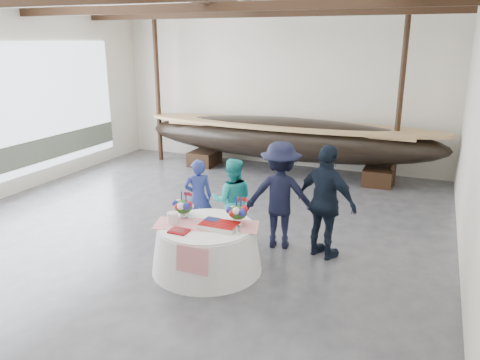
% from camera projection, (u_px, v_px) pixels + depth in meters
% --- Properties ---
extents(floor, '(10.00, 12.00, 0.01)m').
position_uv_depth(floor, '(178.00, 235.00, 9.06)').
color(floor, '#3D3D42').
rests_on(floor, ground).
extents(wall_back, '(10.00, 0.02, 4.50)m').
position_uv_depth(wall_back, '(278.00, 89.00, 13.71)').
color(wall_back, silver).
rests_on(wall_back, ground).
extents(pavilion_structure, '(9.80, 11.76, 4.50)m').
position_uv_depth(pavilion_structure, '(193.00, 19.00, 8.66)').
color(pavilion_structure, black).
rests_on(pavilion_structure, ground).
extents(open_bay, '(0.03, 7.00, 3.20)m').
position_uv_depth(open_bay, '(17.00, 118.00, 11.26)').
color(open_bay, silver).
rests_on(open_bay, ground).
extents(longboat_display, '(8.50, 1.70, 1.59)m').
position_uv_depth(longboat_display, '(286.00, 138.00, 12.96)').
color(longboat_display, black).
rests_on(longboat_display, ground).
extents(banquet_table, '(1.81, 1.81, 0.78)m').
position_uv_depth(banquet_table, '(207.00, 247.00, 7.65)').
color(banquet_table, white).
rests_on(banquet_table, ground).
extents(tabletop_items, '(1.76, 1.04, 0.40)m').
position_uv_depth(tabletop_items, '(207.00, 214.00, 7.61)').
color(tabletop_items, red).
rests_on(tabletop_items, banquet_table).
extents(guest_woman_blue, '(0.65, 0.60, 1.49)m').
position_uv_depth(guest_woman_blue, '(198.00, 197.00, 8.97)').
color(guest_woman_blue, navy).
rests_on(guest_woman_blue, ground).
extents(guest_woman_teal, '(0.95, 0.86, 1.60)m').
position_uv_depth(guest_woman_teal, '(232.00, 201.00, 8.62)').
color(guest_woman_teal, teal).
rests_on(guest_woman_teal, ground).
extents(guest_man_left, '(1.39, 0.99, 1.95)m').
position_uv_depth(guest_man_left, '(280.00, 195.00, 8.36)').
color(guest_man_left, black).
rests_on(guest_man_left, ground).
extents(guest_man_right, '(1.26, 0.91, 1.99)m').
position_uv_depth(guest_man_right, '(326.00, 202.00, 7.92)').
color(guest_man_right, black).
rests_on(guest_man_right, ground).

